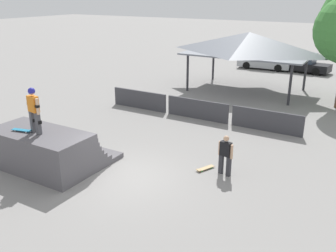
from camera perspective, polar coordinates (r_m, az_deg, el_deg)
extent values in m
plane|color=gray|center=(14.02, -6.26, -7.75)|extent=(160.00, 160.00, 0.00)
cube|color=#565459|center=(15.75, -16.46, -4.89)|extent=(4.03, 3.43, 0.19)
cube|color=#565459|center=(15.46, -17.51, -4.72)|extent=(4.03, 2.69, 0.19)
cube|color=#565459|center=(15.30, -17.95, -4.24)|extent=(4.03, 2.43, 0.19)
cube|color=#565459|center=(15.18, -18.28, -3.70)|extent=(4.03, 2.24, 0.19)
cube|color=#565459|center=(15.07, -18.54, -3.12)|extent=(4.03, 2.11, 0.19)
cube|color=#565459|center=(14.97, -18.75, -2.50)|extent=(4.03, 2.02, 0.19)
cube|color=#565459|center=(14.88, -18.92, -1.86)|extent=(4.03, 1.96, 0.19)
cube|color=#565459|center=(14.81, -19.05, -1.20)|extent=(4.03, 1.92, 0.19)
cylinder|color=silver|center=(15.37, -16.43, 0.08)|extent=(3.94, 0.07, 0.07)
cube|color=#4C4C51|center=(14.39, -19.18, 0.36)|extent=(0.18, 0.18, 0.83)
cube|color=black|center=(14.39, -19.10, 0.58)|extent=(0.22, 0.17, 0.12)
cube|color=#4C4C51|center=(14.70, -19.91, 0.66)|extent=(0.18, 0.18, 0.83)
cube|color=black|center=(14.70, -19.83, 0.88)|extent=(0.22, 0.17, 0.12)
cube|color=orange|center=(14.34, -19.87, 3.19)|extent=(0.48, 0.30, 0.59)
cylinder|color=beige|center=(14.12, -19.27, 2.81)|extent=(0.13, 0.13, 0.59)
cylinder|color=black|center=(14.11, -19.28, 2.86)|extent=(0.19, 0.19, 0.09)
cylinder|color=beige|center=(14.59, -20.41, 3.21)|extent=(0.13, 0.13, 0.59)
cylinder|color=black|center=(14.59, -20.41, 3.25)|extent=(0.19, 0.19, 0.09)
sphere|color=beige|center=(14.23, -20.08, 4.90)|extent=(0.23, 0.23, 0.23)
sphere|color=#232399|center=(14.22, -20.09, 5.02)|extent=(0.26, 0.26, 0.26)
cylinder|color=silver|center=(14.93, -20.49, -0.71)|extent=(0.06, 0.04, 0.05)
cylinder|color=silver|center=(14.83, -20.82, -0.89)|extent=(0.06, 0.04, 0.05)
cylinder|color=silver|center=(15.23, -21.95, -0.50)|extent=(0.06, 0.04, 0.05)
cylinder|color=silver|center=(15.14, -22.28, -0.67)|extent=(0.06, 0.04, 0.05)
cube|color=teal|center=(15.02, -21.41, -0.57)|extent=(0.82, 0.37, 0.02)
cube|color=teal|center=(14.79, -20.31, -0.66)|extent=(0.14, 0.22, 0.02)
cube|color=#2D2D33|center=(14.21, 8.09, -5.72)|extent=(0.17, 0.17, 0.77)
cube|color=#2D2D33|center=(14.04, 9.22, -6.09)|extent=(0.17, 0.17, 0.77)
cube|color=black|center=(13.86, 8.79, -3.46)|extent=(0.45, 0.28, 0.54)
cylinder|color=tan|center=(14.00, 7.90, -3.35)|extent=(0.12, 0.12, 0.54)
cylinder|color=tan|center=(13.75, 9.68, -3.90)|extent=(0.12, 0.12, 0.54)
sphere|color=tan|center=(13.70, 8.88, -1.89)|extent=(0.21, 0.21, 0.21)
cylinder|color=green|center=(14.37, 5.19, -6.86)|extent=(0.05, 0.06, 0.05)
cylinder|color=green|center=(14.47, 4.82, -6.67)|extent=(0.05, 0.06, 0.05)
cylinder|color=green|center=(14.67, 6.63, -6.34)|extent=(0.05, 0.06, 0.05)
cylinder|color=green|center=(14.76, 6.26, -6.15)|extent=(0.05, 0.06, 0.05)
cube|color=tan|center=(14.55, 5.74, -6.38)|extent=(0.49, 0.80, 0.02)
cube|color=tan|center=(14.33, 4.66, -6.70)|extent=(0.22, 0.16, 0.02)
cube|color=#3D3D42|center=(21.98, -4.35, 4.04)|extent=(3.54, 0.12, 1.05)
cube|color=#3D3D42|center=(20.13, 4.50, 2.57)|extent=(3.54, 0.12, 1.05)
cube|color=#3D3D42|center=(18.87, 14.80, 0.78)|extent=(3.54, 0.12, 1.05)
cylinder|color=#2D2D33|center=(25.80, 3.00, 8.08)|extent=(0.16, 0.16, 2.49)
cylinder|color=#2D2D33|center=(23.49, 18.12, 5.96)|extent=(0.16, 0.16, 2.49)
cylinder|color=#2D2D33|center=(29.59, 6.92, 9.46)|extent=(0.16, 0.16, 2.49)
cylinder|color=#2D2D33|center=(27.59, 20.20, 7.66)|extent=(0.16, 0.16, 2.49)
cube|color=slate|center=(26.18, 12.10, 10.73)|extent=(8.11, 5.02, 0.10)
pyramid|color=slate|center=(26.08, 12.21, 12.32)|extent=(7.94, 4.92, 1.37)
cube|color=#A8AAAF|center=(34.72, 14.48, 9.22)|extent=(4.62, 1.88, 0.62)
cube|color=#283342|center=(34.66, 14.36, 10.11)|extent=(2.17, 1.51, 0.46)
cube|color=#A8AAAF|center=(34.62, 14.39, 10.49)|extent=(2.07, 1.47, 0.04)
cylinder|color=black|center=(35.19, 16.97, 8.85)|extent=(0.65, 0.23, 0.64)
cylinder|color=black|center=(33.72, 16.44, 8.46)|extent=(0.65, 0.23, 0.64)
cylinder|color=black|center=(35.81, 12.59, 9.40)|extent=(0.65, 0.23, 0.64)
cylinder|color=black|center=(34.37, 11.88, 9.04)|extent=(0.65, 0.23, 0.64)
cube|color=black|center=(34.28, 19.81, 8.56)|extent=(4.62, 2.15, 0.62)
cube|color=#283342|center=(34.23, 19.72, 9.47)|extent=(2.21, 1.61, 0.46)
cube|color=black|center=(34.19, 19.77, 9.85)|extent=(2.11, 1.57, 0.04)
cylinder|color=black|center=(34.65, 22.31, 8.08)|extent=(0.66, 0.27, 0.64)
cylinder|color=black|center=(33.23, 21.59, 7.73)|extent=(0.66, 0.27, 0.64)
cylinder|color=black|center=(35.43, 18.06, 8.81)|extent=(0.66, 0.27, 0.64)
cylinder|color=black|center=(34.05, 17.19, 8.49)|extent=(0.66, 0.27, 0.64)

